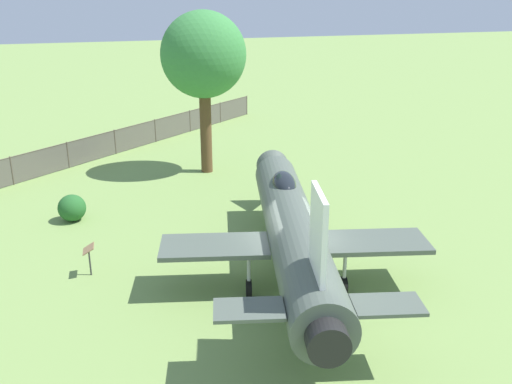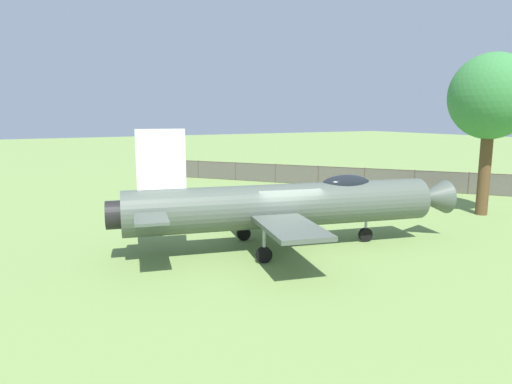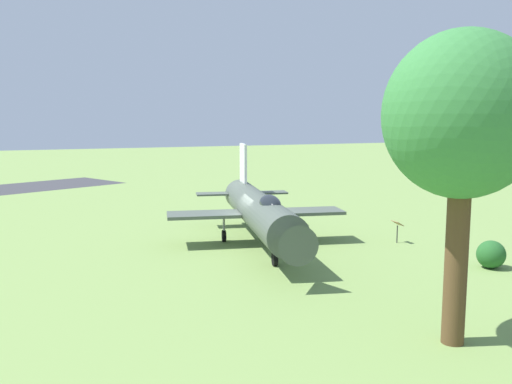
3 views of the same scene
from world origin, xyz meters
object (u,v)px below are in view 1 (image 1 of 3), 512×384
Objects in this scene: shade_tree at (204,56)px; shrub_near_fence at (72,208)px; display_jet at (291,225)px; info_plaque at (89,253)px.

shade_tree reaches higher than shrub_near_fence.
display_jet reaches higher than info_plaque.
shade_tree reaches higher than display_jet.
shrub_near_fence is at bearing 95.61° from info_plaque.
shade_tree is 13.67m from info_plaque.
shade_tree is at bearing 14.66° from display_jet.
shrub_near_fence is 5.47m from info_plaque.
shade_tree is at bearing 57.89° from info_plaque.
display_jet is 1.67× the size of shade_tree.
info_plaque is at bearing 88.21° from display_jet.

